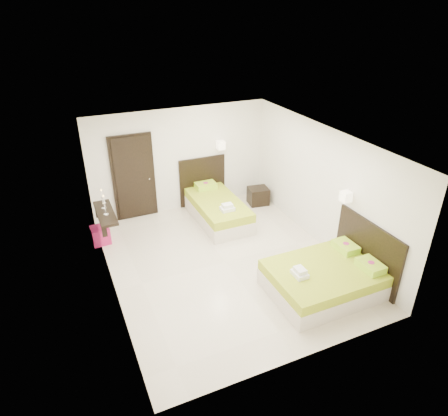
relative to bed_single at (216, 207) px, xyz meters
name	(u,v)px	position (x,y,z in m)	size (l,w,h in m)	color
floor	(225,262)	(-0.56, -1.80, -0.31)	(5.50, 5.50, 0.00)	beige
bed_single	(216,207)	(0.00, 0.00, 0.00)	(1.24, 2.07, 1.70)	beige
bed_double	(327,277)	(0.79, -3.36, -0.02)	(1.97, 1.67, 1.62)	beige
nightstand	(258,196)	(1.33, 0.31, -0.09)	(0.50, 0.45, 0.45)	black
ottoman	(101,235)	(-2.79, 0.02, -0.12)	(0.38, 0.38, 0.38)	#AE1755
door	(134,178)	(-1.76, 0.90, 0.74)	(1.02, 0.15, 2.14)	black
console_shelf	(105,213)	(-2.65, -0.20, 0.51)	(0.35, 1.20, 0.78)	black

